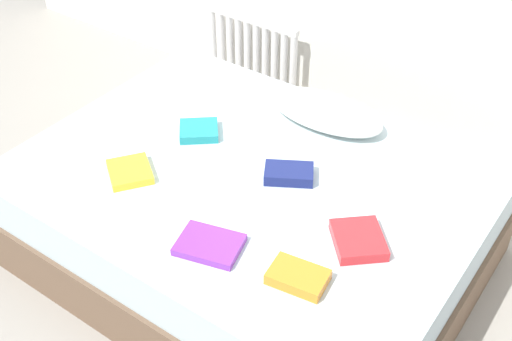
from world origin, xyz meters
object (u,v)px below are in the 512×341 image
object	(u,v)px
textbook_purple	(209,245)
textbook_orange	(298,277)
pillow	(325,111)
textbook_red	(358,240)
bed	(250,216)
textbook_teal	(199,131)
textbook_navy	(289,174)
radiator	(252,51)
textbook_yellow	(130,172)

from	to	relation	value
textbook_purple	textbook_orange	xyz separation A→B (m)	(0.36, 0.05, 0.01)
textbook_purple	textbook_orange	distance (m)	0.37
pillow	textbook_red	size ratio (longest dim) A/B	2.80
bed	textbook_teal	distance (m)	0.46
bed	textbook_navy	world-z (taller)	textbook_navy
radiator	textbook_orange	xyz separation A→B (m)	(1.36, -1.61, 0.21)
textbook_yellow	bed	bearing A→B (deg)	73.01
pillow	textbook_teal	bearing A→B (deg)	-133.45
pillow	bed	bearing A→B (deg)	-96.08
pillow	textbook_orange	world-z (taller)	pillow
textbook_red	textbook_orange	distance (m)	0.30
textbook_navy	textbook_teal	xyz separation A→B (m)	(-0.52, 0.03, -0.00)
bed	textbook_purple	world-z (taller)	textbook_purple
bed	textbook_purple	bearing A→B (deg)	-72.34
pillow	textbook_orange	size ratio (longest dim) A/B	2.87
radiator	pillow	bearing A→B (deg)	-35.86
textbook_purple	textbook_teal	world-z (taller)	textbook_teal
pillow	textbook_red	world-z (taller)	pillow
bed	radiator	world-z (taller)	radiator
textbook_orange	pillow	bearing A→B (deg)	106.99
textbook_yellow	textbook_navy	bearing A→B (deg)	69.45
textbook_yellow	textbook_purple	bearing A→B (deg)	21.10
pillow	textbook_yellow	world-z (taller)	pillow
radiator	pillow	xyz separation A→B (m)	(0.91, -0.66, 0.24)
bed	textbook_orange	size ratio (longest dim) A/B	9.64
textbook_red	textbook_purple	bearing A→B (deg)	-94.87
textbook_yellow	textbook_navy	world-z (taller)	textbook_navy
pillow	textbook_navy	bearing A→B (deg)	-77.82
textbook_red	textbook_orange	world-z (taller)	same
textbook_orange	textbook_teal	bearing A→B (deg)	141.46
radiator	textbook_orange	size ratio (longest dim) A/B	3.22
bed	pillow	distance (m)	0.62
textbook_red	textbook_navy	xyz separation A→B (m)	(-0.43, 0.18, 0.00)
textbook_red	textbook_purple	xyz separation A→B (m)	(-0.45, -0.34, -0.01)
textbook_purple	textbook_orange	world-z (taller)	textbook_orange
bed	pillow	size ratio (longest dim) A/B	3.36
textbook_orange	radiator	bearing A→B (deg)	121.83
textbook_teal	radiator	bearing A→B (deg)	73.98
radiator	textbook_orange	bearing A→B (deg)	-49.70
textbook_red	textbook_teal	size ratio (longest dim) A/B	1.20
textbook_navy	textbook_teal	size ratio (longest dim) A/B	1.18
textbook_red	textbook_orange	size ratio (longest dim) A/B	1.02
textbook_navy	textbook_orange	distance (m)	0.59
textbook_purple	textbook_navy	distance (m)	0.53
textbook_navy	bed	bearing A→B (deg)	172.44
textbook_teal	textbook_navy	bearing A→B (deg)	-43.32
textbook_yellow	textbook_teal	xyz separation A→B (m)	(0.05, 0.41, 0.00)
textbook_navy	radiator	bearing A→B (deg)	101.21
pillow	textbook_orange	bearing A→B (deg)	-64.53
bed	textbook_teal	size ratio (longest dim) A/B	11.31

